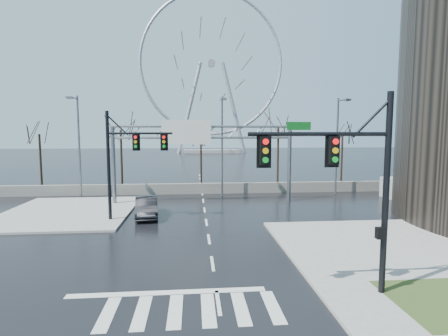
{
  "coord_description": "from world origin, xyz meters",
  "views": [
    {
      "loc": [
        -0.89,
        -16.69,
        6.46
      ],
      "look_at": [
        1.22,
        7.37,
        4.0
      ],
      "focal_mm": 28.0,
      "sensor_mm": 36.0,
      "label": 1
    }
  ],
  "objects": [
    {
      "name": "tree_far_left",
      "position": [
        -18.0,
        24.0,
        5.57
      ],
      "size": [
        3.5,
        3.5,
        7.0
      ],
      "color": "black",
      "rests_on": "ground"
    },
    {
      "name": "ferris_wheel",
      "position": [
        5.0,
        95.0,
        26.13
      ],
      "size": [
        45.0,
        6.0,
        50.91
      ],
      "color": "gray",
      "rests_on": "ground"
    },
    {
      "name": "sign_gantry",
      "position": [
        -0.38,
        14.96,
        5.18
      ],
      "size": [
        16.36,
        0.4,
        7.6
      ],
      "color": "slate",
      "rests_on": "ground"
    },
    {
      "name": "car",
      "position": [
        -4.52,
        10.1,
        0.77
      ],
      "size": [
        2.21,
        4.86,
        1.55
      ],
      "primitive_type": "imported",
      "rotation": [
        0.0,
        0.0,
        0.12
      ],
      "color": "black",
      "rests_on": "ground"
    },
    {
      "name": "barrier_wall",
      "position": [
        0.0,
        20.0,
        0.55
      ],
      "size": [
        52.0,
        0.5,
        1.1
      ],
      "primitive_type": "cube",
      "color": "slate",
      "rests_on": "ground"
    },
    {
      "name": "ground",
      "position": [
        0.0,
        0.0,
        0.0
      ],
      "size": [
        260.0,
        260.0,
        0.0
      ],
      "primitive_type": "plane",
      "color": "black",
      "rests_on": "ground"
    },
    {
      "name": "sidewalk_right_ext",
      "position": [
        10.0,
        2.0,
        0.07
      ],
      "size": [
        12.0,
        10.0,
        0.15
      ],
      "primitive_type": "cube",
      "color": "gray",
      "rests_on": "ground"
    },
    {
      "name": "sidewalk_far",
      "position": [
        -11.0,
        12.0,
        0.07
      ],
      "size": [
        10.0,
        12.0,
        0.15
      ],
      "primitive_type": "cube",
      "color": "gray",
      "rests_on": "ground"
    },
    {
      "name": "tree_right",
      "position": [
        9.0,
        23.5,
        6.22
      ],
      "size": [
        3.9,
        3.9,
        7.8
      ],
      "color": "black",
      "rests_on": "ground"
    },
    {
      "name": "streetlight_right",
      "position": [
        14.0,
        18.16,
        5.89
      ],
      "size": [
        0.5,
        2.55,
        10.0
      ],
      "color": "slate",
      "rests_on": "ground"
    },
    {
      "name": "signal_mast_far",
      "position": [
        -5.87,
        8.96,
        4.83
      ],
      "size": [
        4.72,
        0.41,
        8.0
      ],
      "color": "black",
      "rests_on": "ground"
    },
    {
      "name": "tree_left",
      "position": [
        -9.0,
        23.5,
        5.98
      ],
      "size": [
        3.75,
        3.75,
        7.5
      ],
      "color": "black",
      "rests_on": "ground"
    },
    {
      "name": "tree_center",
      "position": [
        0.0,
        24.5,
        5.17
      ],
      "size": [
        3.25,
        3.25,
        6.5
      ],
      "color": "black",
      "rests_on": "ground"
    },
    {
      "name": "signal_mast_near",
      "position": [
        5.14,
        -4.04,
        4.87
      ],
      "size": [
        5.52,
        0.41,
        8.0
      ],
      "color": "black",
      "rests_on": "ground"
    },
    {
      "name": "streetlight_left",
      "position": [
        -12.0,
        18.16,
        5.89
      ],
      "size": [
        0.5,
        2.55,
        10.0
      ],
      "color": "slate",
      "rests_on": "ground"
    },
    {
      "name": "streetlight_mid",
      "position": [
        2.0,
        18.16,
        5.89
      ],
      "size": [
        0.5,
        2.55,
        10.0
      ],
      "color": "slate",
      "rests_on": "ground"
    },
    {
      "name": "tree_far_right",
      "position": [
        17.0,
        24.0,
        5.41
      ],
      "size": [
        3.4,
        3.4,
        6.8
      ],
      "color": "black",
      "rests_on": "ground"
    }
  ]
}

